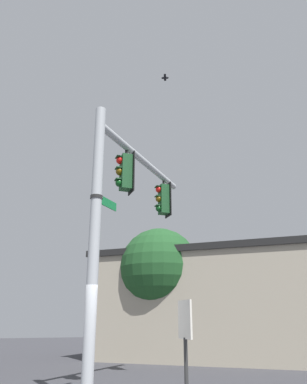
{
  "coord_description": "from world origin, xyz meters",
  "views": [
    {
      "loc": [
        -8.87,
        1.76,
        1.69
      ],
      "look_at": [
        2.44,
        -2.39,
        5.8
      ],
      "focal_mm": 35.81,
      "sensor_mm": 36.0,
      "label": 1
    }
  ],
  "objects_px": {
    "street_name_sign": "(102,200)",
    "traffic_light_mid_inner": "(163,199)",
    "historical_marker": "(185,337)",
    "traffic_light_nearest_pole": "(125,172)",
    "bird_flying": "(165,78)"
  },
  "relations": [
    {
      "from": "street_name_sign",
      "to": "traffic_light_mid_inner",
      "type": "bearing_deg",
      "value": -44.16
    },
    {
      "from": "street_name_sign",
      "to": "historical_marker",
      "type": "relative_size",
      "value": 0.4
    },
    {
      "from": "traffic_light_nearest_pole",
      "to": "historical_marker",
      "type": "height_order",
      "value": "traffic_light_nearest_pole"
    },
    {
      "from": "traffic_light_mid_inner",
      "to": "street_name_sign",
      "type": "distance_m",
      "value": 4.21
    },
    {
      "from": "traffic_light_nearest_pole",
      "to": "traffic_light_mid_inner",
      "type": "xyz_separation_m",
      "value": [
        2.02,
        -1.97,
        0.0
      ]
    },
    {
      "from": "traffic_light_nearest_pole",
      "to": "traffic_light_mid_inner",
      "type": "height_order",
      "value": "same"
    },
    {
      "from": "historical_marker",
      "to": "traffic_light_mid_inner",
      "type": "bearing_deg",
      "value": -16.34
    },
    {
      "from": "traffic_light_nearest_pole",
      "to": "street_name_sign",
      "type": "distance_m",
      "value": 1.71
    },
    {
      "from": "traffic_light_mid_inner",
      "to": "bird_flying",
      "type": "relative_size",
      "value": 3.99
    },
    {
      "from": "traffic_light_mid_inner",
      "to": "traffic_light_nearest_pole",
      "type": "bearing_deg",
      "value": 135.63
    },
    {
      "from": "traffic_light_nearest_pole",
      "to": "bird_flying",
      "type": "xyz_separation_m",
      "value": [
        -0.33,
        -1.14,
        3.27
      ]
    },
    {
      "from": "traffic_light_nearest_pole",
      "to": "street_name_sign",
      "type": "bearing_deg",
      "value": 136.33
    },
    {
      "from": "traffic_light_nearest_pole",
      "to": "bird_flying",
      "type": "height_order",
      "value": "bird_flying"
    },
    {
      "from": "street_name_sign",
      "to": "historical_marker",
      "type": "height_order",
      "value": "street_name_sign"
    },
    {
      "from": "street_name_sign",
      "to": "traffic_light_nearest_pole",
      "type": "bearing_deg",
      "value": -43.67
    }
  ]
}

